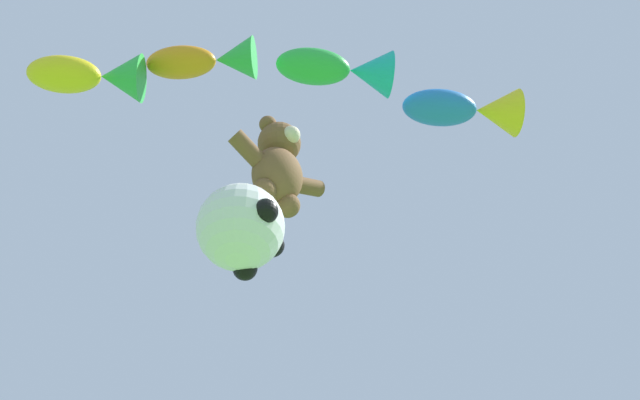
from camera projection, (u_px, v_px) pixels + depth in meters
teddy_bear_kite at (278, 165)px, 10.08m from camera, size 1.66×0.73×1.68m
soccer_ball_kite at (241, 228)px, 8.39m from camera, size 1.16×1.15×1.07m
fish_kite_cobalt at (468, 110)px, 12.58m from camera, size 2.11×1.85×0.87m
fish_kite_emerald at (342, 70)px, 12.57m from camera, size 2.11×1.79×0.85m
fish_kite_tangerine at (208, 61)px, 12.49m from camera, size 1.83×1.87×0.77m
fish_kite_goldfin at (93, 76)px, 12.10m from camera, size 1.99×1.79×0.85m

